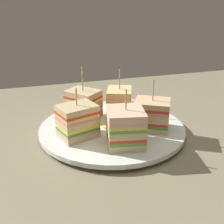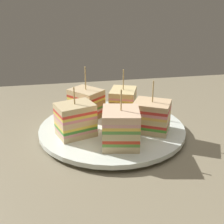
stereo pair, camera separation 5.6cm
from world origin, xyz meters
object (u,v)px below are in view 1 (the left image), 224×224
sandwich_wedge_1 (119,101)px  sandwich_wedge_2 (84,104)px  sandwich_wedge_0 (152,115)px  spoon (146,103)px  plate (112,129)px  chip_pile (117,123)px  sandwich_wedge_3 (78,121)px  sandwich_wedge_4 (127,127)px

sandwich_wedge_1 → sandwich_wedge_2: 8.05cm
sandwich_wedge_0 → spoon: bearing=-81.8°
spoon → plate: bearing=-75.9°
sandwich_wedge_2 → chip_pile: bearing=-1.8°
plate → spoon: 18.48cm
sandwich_wedge_1 → sandwich_wedge_3: (-10.98, -9.11, 0.42)cm
sandwich_wedge_0 → chip_pile: size_ratio=1.28×
sandwich_wedge_0 → sandwich_wedge_4: sandwich_wedge_4 is taller
sandwich_wedge_0 → sandwich_wedge_3: 14.16cm
sandwich_wedge_2 → spoon: bearing=70.1°
sandwich_wedge_3 → sandwich_wedge_4: sandwich_wedge_4 is taller
chip_pile → sandwich_wedge_3: bearing=-164.3°
sandwich_wedge_2 → sandwich_wedge_4: bearing=-22.4°
sandwich_wedge_2 → sandwich_wedge_0: bearing=8.7°
sandwich_wedge_1 → chip_pile: bearing=-0.7°
plate → sandwich_wedge_0: (6.92, -3.23, 3.49)cm
sandwich_wedge_0 → sandwich_wedge_3: (-14.14, 0.76, 0.17)cm
sandwich_wedge_0 → sandwich_wedge_2: 14.71cm
spoon → sandwich_wedge_2: bearing=-99.6°
plate → sandwich_wedge_0: 8.39cm
plate → sandwich_wedge_1: bearing=60.5°
sandwich_wedge_0 → chip_pile: sandwich_wedge_0 is taller
sandwich_wedge_3 → sandwich_wedge_4: (7.59, -5.16, 0.12)cm
sandwich_wedge_0 → sandwich_wedge_3: sandwich_wedge_0 is taller
sandwich_wedge_2 → sandwich_wedge_3: size_ratio=1.16×
plate → sandwich_wedge_4: size_ratio=2.87×
chip_pile → sandwich_wedge_0: bearing=-27.3°
sandwich_wedge_0 → spoon: sandwich_wedge_0 is taller
sandwich_wedge_1 → sandwich_wedge_2: sandwich_wedge_2 is taller
sandwich_wedge_0 → spoon: (6.21, 16.22, -4.04)cm
sandwich_wedge_2 → spoon: sandwich_wedge_2 is taller
plate → sandwich_wedge_0: bearing=-25.0°
sandwich_wedge_2 → spoon: size_ratio=0.88×
sandwich_wedge_4 → spoon: 24.63cm
sandwich_wedge_4 → sandwich_wedge_0: bearing=-44.7°
sandwich_wedge_1 → sandwich_wedge_3: 14.27cm
sandwich_wedge_1 → sandwich_wedge_4: sandwich_wedge_4 is taller
sandwich_wedge_4 → plate: bearing=14.2°
chip_pile → spoon: (12.15, 13.15, -1.87)cm
sandwich_wedge_0 → sandwich_wedge_1: 10.37cm
sandwich_wedge_1 → chip_pile: 7.59cm
sandwich_wedge_2 → sandwich_wedge_1: bearing=51.4°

